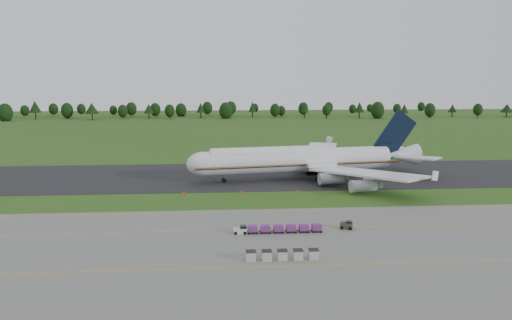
{
  "coord_description": "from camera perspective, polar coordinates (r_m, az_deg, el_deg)",
  "views": [
    {
      "loc": [
        -3.01,
        -109.11,
        27.67
      ],
      "look_at": [
        5.19,
        2.0,
        8.85
      ],
      "focal_mm": 35.0,
      "sensor_mm": 36.0,
      "label": 1
    }
  ],
  "objects": [
    {
      "name": "edge_markers",
      "position": [
        119.38,
        1.52,
        -3.68
      ],
      "size": [
        40.99,
        0.3,
        0.6
      ],
      "color": "#F44507",
      "rests_on": "ground"
    },
    {
      "name": "tree_line",
      "position": [
        329.83,
        -5.31,
        5.78
      ],
      "size": [
        529.49,
        23.47,
        11.86
      ],
      "color": "black",
      "rests_on": "ground"
    },
    {
      "name": "utility_cart",
      "position": [
        93.36,
        10.29,
        -7.4
      ],
      "size": [
        2.51,
        1.98,
        1.2
      ],
      "color": "#343A28",
      "rests_on": "apron"
    },
    {
      "name": "taxiway",
      "position": [
        139.9,
        -2.9,
        -1.82
      ],
      "size": [
        300.0,
        40.0,
        0.08
      ],
      "primitive_type": "cube",
      "color": "black",
      "rests_on": "ground"
    },
    {
      "name": "ground",
      "position": [
        112.6,
        -2.57,
        -4.65
      ],
      "size": [
        600.0,
        600.0,
        0.0
      ],
      "primitive_type": "plane",
      "color": "#2B5118",
      "rests_on": "ground"
    },
    {
      "name": "baggage_train",
      "position": [
        89.68,
        2.38,
        -7.85
      ],
      "size": [
        15.82,
        1.43,
        1.38
      ],
      "color": "silver",
      "rests_on": "apron"
    },
    {
      "name": "uld_row",
      "position": [
        77.19,
        3.03,
        -10.78
      ],
      "size": [
        11.13,
        1.53,
        1.51
      ],
      "color": "#ACACAC",
      "rests_on": "apron"
    },
    {
      "name": "apron",
      "position": [
        80.09,
        -1.84,
        -10.61
      ],
      "size": [
        300.0,
        52.0,
        0.06
      ],
      "primitive_type": "cube",
      "color": "slate",
      "rests_on": "ground"
    },
    {
      "name": "apron_markings",
      "position": [
        86.69,
        -2.03,
        -8.98
      ],
      "size": [
        300.0,
        30.2,
        0.01
      ],
      "color": "orange",
      "rests_on": "apron"
    },
    {
      "name": "aircraft",
      "position": [
        135.55,
        5.33,
        0.05
      ],
      "size": [
        66.58,
        63.97,
        18.62
      ],
      "color": "white",
      "rests_on": "ground"
    }
  ]
}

